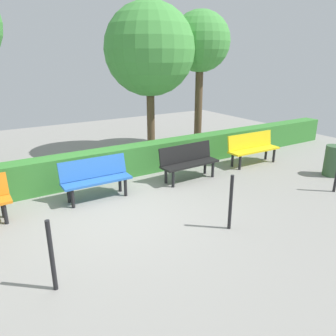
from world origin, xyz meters
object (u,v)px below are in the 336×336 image
bench_blue (96,177)px  tree_near (200,43)px  bench_yellow (252,147)px  tree_mid (150,50)px  trash_bin (333,161)px  bench_black (188,161)px

bench_blue → tree_near: bearing=-152.3°
bench_yellow → tree_mid: bearing=-50.8°
bench_yellow → bench_blue: size_ratio=1.11×
bench_yellow → trash_bin: bench_yellow is taller
bench_yellow → trash_bin: size_ratio=2.06×
bench_black → trash_bin: (-3.27, 1.72, -0.09)m
bench_yellow → bench_black: same height
bench_yellow → bench_blue: bearing=0.8°
tree_near → tree_mid: size_ratio=0.97×
tree_mid → trash_bin: bearing=124.6°
trash_bin → tree_mid: bearing=-55.4°
bench_blue → tree_mid: (-2.67, -2.38, 2.58)m
tree_mid → bench_black: bearing=81.8°
bench_yellow → tree_near: tree_near is taller
bench_blue → tree_near: tree_near is taller
bench_blue → tree_near: (-4.34, -2.21, 2.79)m
bench_yellow → bench_black: 2.25m
bench_yellow → trash_bin: (-1.02, 1.78, -0.09)m
bench_blue → trash_bin: bearing=162.6°
bench_yellow → bench_blue: bench_yellow is taller
bench_blue → tree_near: 5.61m
bench_blue → tree_mid: size_ratio=0.33×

